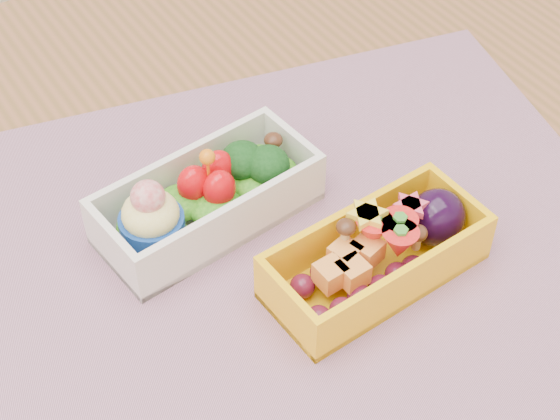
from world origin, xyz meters
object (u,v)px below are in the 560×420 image
placemat (275,255)px  bento_white (207,199)px  bento_yellow (380,253)px  table (257,319)px

placemat → bento_white: (-0.02, 0.05, 0.02)m
placemat → bento_yellow: size_ratio=3.26×
placemat → bento_yellow: (0.05, -0.06, 0.02)m
placemat → table: bearing=99.3°
bento_white → bento_yellow: size_ratio=1.07×
bento_yellow → placemat: bearing=129.1°
placemat → bento_yellow: bento_yellow is taller
table → placemat: 0.10m
bento_white → bento_yellow: bento_white is taller
table → bento_yellow: 0.16m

